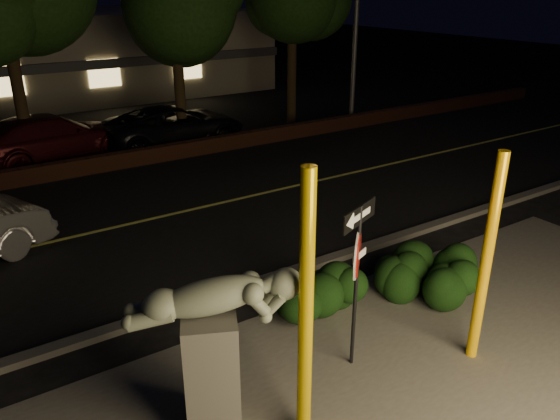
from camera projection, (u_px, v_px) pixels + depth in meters
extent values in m
plane|color=black|center=(144.00, 178.00, 16.03)|extent=(90.00, 90.00, 0.00)
cube|color=#4C4944|center=(425.00, 399.00, 7.53)|extent=(14.00, 6.00, 0.02)
cube|color=black|center=(186.00, 211.00, 13.71)|extent=(80.00, 8.00, 0.01)
cube|color=#C6C44F|center=(186.00, 211.00, 13.70)|extent=(80.00, 0.12, 0.00)
cube|color=#4C4944|center=(273.00, 278.00, 10.52)|extent=(80.00, 0.25, 0.12)
cube|color=#422015|center=(128.00, 159.00, 16.93)|extent=(40.00, 0.35, 0.50)
cube|color=black|center=(81.00, 128.00, 21.43)|extent=(40.00, 12.00, 0.01)
cube|color=gray|center=(32.00, 55.00, 26.83)|extent=(22.00, 10.00, 4.00)
cube|color=#333338|center=(56.00, 68.00, 22.90)|extent=(22.00, 0.20, 0.40)
cube|color=#FFD87F|center=(6.00, 82.00, 22.08)|extent=(1.40, 0.08, 1.20)
cube|color=#FFD87F|center=(104.00, 73.00, 24.10)|extent=(1.40, 0.08, 1.20)
cube|color=#FFD87F|center=(188.00, 66.00, 26.11)|extent=(1.40, 0.08, 1.20)
cylinder|color=black|center=(20.00, 97.00, 16.41)|extent=(0.36, 0.36, 4.25)
cylinder|color=black|center=(179.00, 87.00, 18.67)|extent=(0.36, 0.36, 4.00)
cylinder|color=black|center=(292.00, 74.00, 21.60)|extent=(0.36, 0.36, 3.90)
cylinder|color=#DBB205|center=(306.00, 313.00, 6.33)|extent=(0.18, 0.18, 3.58)
cylinder|color=#FFB907|center=(486.00, 261.00, 7.80)|extent=(0.16, 0.16, 3.29)
cylinder|color=black|center=(356.00, 290.00, 7.76)|extent=(0.06, 0.06, 2.58)
cube|color=white|center=(358.00, 255.00, 7.54)|extent=(0.37, 0.17, 0.11)
cube|color=black|center=(360.00, 216.00, 7.31)|extent=(0.82, 0.34, 0.28)
cube|color=white|center=(360.00, 216.00, 7.31)|extent=(0.52, 0.22, 0.11)
cube|color=#4C4944|center=(212.00, 375.00, 6.75)|extent=(0.87, 0.87, 1.69)
sphere|color=slate|center=(286.00, 284.00, 6.40)|extent=(0.39, 0.39, 0.39)
ellipsoid|color=black|center=(314.00, 285.00, 9.40)|extent=(1.94, 0.93, 1.01)
ellipsoid|color=black|center=(405.00, 264.00, 10.06)|extent=(1.72, 1.09, 1.06)
ellipsoid|color=black|center=(449.00, 270.00, 9.80)|extent=(1.63, 1.07, 1.09)
imported|color=#3F0E13|center=(51.00, 138.00, 17.37)|extent=(5.49, 3.20, 1.49)
imported|color=black|center=(175.00, 125.00, 19.12)|extent=(4.95, 2.29, 1.37)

